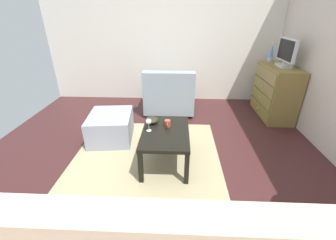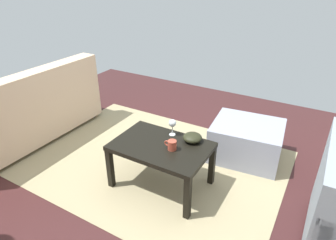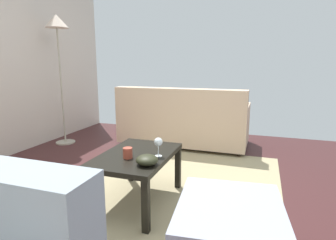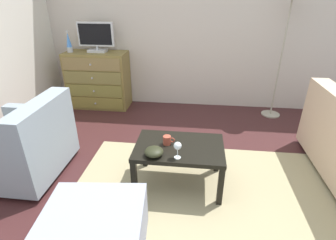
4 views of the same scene
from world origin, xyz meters
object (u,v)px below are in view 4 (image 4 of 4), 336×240
Objects in this scene: mug at (167,140)px; armchair at (25,146)px; wine_glass at (178,146)px; standing_lamp at (291,6)px; lava_lamp at (69,43)px; ottoman at (96,231)px; dresser at (98,80)px; coffee_table at (179,151)px; bowl_decorative at (154,152)px; tv at (96,37)px.

armchair reaches higher than mug.
standing_lamp is at bearing 56.70° from wine_glass.
armchair is 3.65m from standing_lamp.
standing_lamp is (1.44, 1.79, 1.11)m from mug.
ottoman is (1.33, -2.66, -0.86)m from lava_lamp.
lava_lamp is at bearing -173.57° from dresser.
coffee_table is 0.26m from wine_glass.
wine_glass is 0.93× the size of bowl_decorative.
mug is 1.00m from ottoman.
bowl_decorative is (-0.21, 0.01, -0.08)m from wine_glass.
dresser is at bearing -144.57° from tv.
ottoman is at bearing -116.37° from bowl_decorative.
mug is (1.37, -1.84, 0.03)m from dresser.
lava_lamp is at bearing 179.91° from standing_lamp.
bowl_decorative is at bearing -127.46° from standing_lamp.
armchair reaches higher than wine_glass.
standing_lamp is (1.53, 2.00, 1.11)m from bowl_decorative.
tv is at bearing 108.54° from ottoman.
tv is at bearing 178.50° from standing_lamp.
armchair is at bearing -147.78° from standing_lamp.
standing_lamp is at bearing -0.09° from lava_lamp.
lava_lamp is at bearing 116.66° from ottoman.
mug is 0.67× the size of bowl_decorative.
ottoman is 0.38× the size of standing_lamp.
mug is (-0.12, 0.02, 0.10)m from coffee_table.
lava_lamp is 3.23m from standing_lamp.
coffee_table is 5.36× the size of wine_glass.
wine_glass is 0.26m from mug.
lava_lamp is at bearing 132.86° from wine_glass.
standing_lamp reaches higher than bowl_decorative.
bowl_decorative is (1.66, -2.00, -0.57)m from lava_lamp.
coffee_table is at bearing -52.41° from tv.
armchair is at bearing -179.30° from coffee_table.
mug is (-0.12, 0.22, -0.07)m from wine_glass.
lava_lamp is 2.79m from wine_glass.
tv is 0.67× the size of coffee_table.
tv is 2.81m from standing_lamp.
wine_glass is 0.22× the size of ottoman.
coffee_table is 0.45× the size of standing_lamp.
lava_lamp is 0.18× the size of standing_lamp.
standing_lamp reaches higher than tv.
wine_glass reaches higher than coffee_table.
mug is at bearing -128.71° from standing_lamp.
wine_glass is at bearing -47.14° from lava_lamp.
wine_glass is 0.91m from ottoman.
ottoman is (-0.42, -0.86, -0.29)m from mug.
dresser reaches higher than ottoman.
wine_glass is 0.22m from bowl_decorative.
dresser is 2.29m from mug.
mug is at bearing 65.35° from bowl_decorative.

